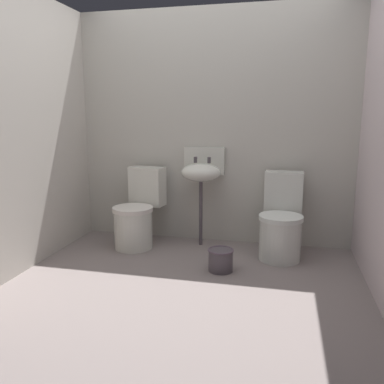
{
  "coord_description": "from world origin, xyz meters",
  "views": [
    {
      "loc": [
        0.72,
        -2.79,
        1.34
      ],
      "look_at": [
        0.0,
        0.31,
        0.7
      ],
      "focal_mm": 37.23,
      "sensor_mm": 36.0,
      "label": 1
    }
  ],
  "objects_px": {
    "toilet_right": "(281,223)",
    "sink": "(202,172)",
    "bucket": "(221,260)",
    "toilet_left": "(138,215)"
  },
  "relations": [
    {
      "from": "toilet_right",
      "to": "sink",
      "type": "height_order",
      "value": "sink"
    },
    {
      "from": "toilet_left",
      "to": "sink",
      "type": "distance_m",
      "value": 0.78
    },
    {
      "from": "toilet_left",
      "to": "bucket",
      "type": "bearing_deg",
      "value": 162.61
    },
    {
      "from": "toilet_right",
      "to": "sink",
      "type": "bearing_deg",
      "value": -10.29
    },
    {
      "from": "bucket",
      "to": "toilet_right",
      "type": "bearing_deg",
      "value": 44.29
    },
    {
      "from": "toilet_left",
      "to": "bucket",
      "type": "distance_m",
      "value": 1.07
    },
    {
      "from": "toilet_right",
      "to": "sink",
      "type": "xyz_separation_m",
      "value": [
        -0.8,
        0.19,
        0.43
      ]
    },
    {
      "from": "toilet_left",
      "to": "sink",
      "type": "relative_size",
      "value": 0.79
    },
    {
      "from": "sink",
      "to": "toilet_right",
      "type": "bearing_deg",
      "value": -13.2
    },
    {
      "from": "toilet_right",
      "to": "sink",
      "type": "distance_m",
      "value": 0.93
    }
  ]
}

